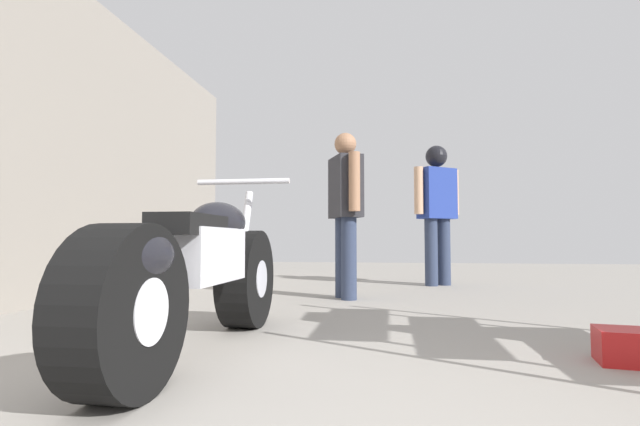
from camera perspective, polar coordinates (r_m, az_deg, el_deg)
ground_plane at (r=4.09m, az=3.18°, el=-11.39°), size 16.43×16.43×0.00m
garage_partition_left at (r=5.12m, az=-28.20°, el=7.78°), size 0.08×7.53×3.05m
motorcycle_maroon_cruiser at (r=2.50m, az=-14.27°, el=-7.06°), size 0.62×2.09×0.98m
mechanic_in_blue at (r=4.73m, az=3.09°, el=1.07°), size 0.39×0.65×1.65m
mechanic_with_helmet at (r=6.26m, az=13.88°, el=1.39°), size 0.64×0.50×1.79m
red_toolbox at (r=2.72m, az=33.80°, el=-13.26°), size 0.37×0.29×0.16m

